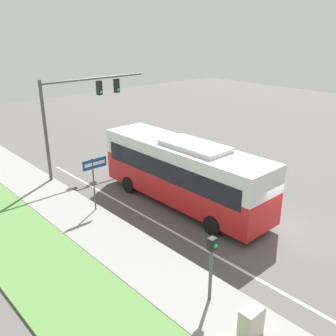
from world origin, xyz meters
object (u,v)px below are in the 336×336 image
(signal_gantry, at_px, (78,104))
(utility_cabinet, at_px, (251,323))
(pedestrian_signal, at_px, (211,259))
(street_sign, at_px, (94,174))
(bus, at_px, (183,170))

(signal_gantry, relative_size, utility_cabinet, 7.36)
(pedestrian_signal, xyz_separation_m, street_sign, (0.84, 8.68, 0.32))
(signal_gantry, height_order, pedestrian_signal, signal_gantry)
(bus, xyz_separation_m, utility_cabinet, (-5.11, -8.19, -1.37))
(pedestrian_signal, relative_size, street_sign, 0.88)
(street_sign, bearing_deg, signal_gantry, 65.95)
(signal_gantry, bearing_deg, bus, -78.77)
(street_sign, bearing_deg, bus, -31.73)
(signal_gantry, bearing_deg, utility_cabinet, -102.50)
(street_sign, bearing_deg, pedestrian_signal, -95.53)
(pedestrian_signal, height_order, street_sign, street_sign)
(pedestrian_signal, distance_m, utility_cabinet, 2.31)
(bus, bearing_deg, pedestrian_signal, -127.65)
(bus, height_order, signal_gantry, signal_gantry)
(bus, height_order, utility_cabinet, bus)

